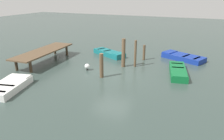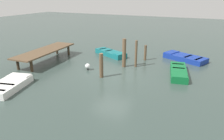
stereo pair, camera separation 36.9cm
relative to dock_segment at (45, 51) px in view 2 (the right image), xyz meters
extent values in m
plane|color=#33423D|center=(-0.51, -6.13, -0.85)|extent=(80.00, 80.00, 0.00)
cube|color=brown|center=(0.00, 0.00, 0.05)|extent=(6.02, 2.12, 0.10)
cylinder|color=#3C2E20|center=(2.33, 0.76, -0.42)|extent=(0.20, 0.20, 0.85)
cylinder|color=#3C2E20|center=(2.40, -0.47, -0.42)|extent=(0.20, 0.20, 0.85)
cylinder|color=#3C2E20|center=(-2.40, 0.47, -0.42)|extent=(0.20, 0.20, 0.85)
cylinder|color=#3C2E20|center=(-2.33, -0.76, -0.42)|extent=(0.20, 0.20, 0.85)
cube|color=silver|center=(-5.09, -1.68, -0.65)|extent=(3.09, 2.09, 0.40)
cube|color=#334772|center=(-5.09, -1.68, -0.51)|extent=(2.61, 1.68, 0.04)
cube|color=silver|center=(-4.01, -1.42, -0.42)|extent=(0.91, 1.43, 0.06)
cube|color=navy|center=(-5.29, -1.73, -0.47)|extent=(0.46, 1.16, 0.04)
cube|color=navy|center=(5.13, -10.13, -0.65)|extent=(2.66, 3.65, 0.40)
cube|color=silver|center=(5.13, -10.13, -0.51)|extent=(2.17, 3.07, 0.04)
cube|color=navy|center=(5.65, -8.93, -0.42)|extent=(1.48, 1.20, 0.06)
cube|color=#A4A49F|center=(5.02, -10.36, -0.47)|extent=(1.10, 0.63, 0.04)
cube|color=#A4A49F|center=(4.65, -11.20, -0.47)|extent=(1.10, 0.63, 0.04)
cube|color=#14666B|center=(3.84, -3.95, -0.65)|extent=(2.38, 3.38, 0.40)
cube|color=beige|center=(3.84, -3.95, -0.51)|extent=(1.95, 2.84, 0.04)
cube|color=#14666B|center=(3.28, -5.08, -0.42)|extent=(1.16, 1.06, 0.06)
cube|color=#9B9789|center=(3.95, -3.73, -0.47)|extent=(0.82, 0.54, 0.04)
cube|color=#9B9789|center=(4.34, -2.92, -0.47)|extent=(0.82, 0.54, 0.04)
cube|color=#0F602D|center=(1.43, -10.18, -0.65)|extent=(3.54, 1.68, 0.40)
cube|color=orange|center=(1.43, -10.18, -0.51)|extent=(2.99, 1.35, 0.04)
cube|color=#0F602D|center=(0.13, -10.44, -0.42)|extent=(0.92, 1.05, 0.06)
cube|color=#B06E1E|center=(1.68, -10.13, -0.47)|extent=(0.35, 0.82, 0.04)
cube|color=#B06E1E|center=(2.60, -9.95, -0.47)|extent=(0.35, 0.82, 0.04)
cylinder|color=brown|center=(3.74, -7.14, -0.22)|extent=(0.20, 0.20, 1.25)
cylinder|color=brown|center=(1.81, -7.00, 0.15)|extent=(0.18, 0.18, 2.00)
cylinder|color=brown|center=(1.43, -6.20, 0.21)|extent=(0.28, 0.28, 2.12)
cylinder|color=brown|center=(-1.19, -5.68, -0.04)|extent=(0.25, 0.25, 1.62)
cylinder|color=#262626|center=(-0.35, -4.12, -0.79)|extent=(0.16, 0.16, 0.12)
sphere|color=white|center=(-0.35, -4.12, -0.55)|extent=(0.36, 0.36, 0.36)
camera|label=1|loc=(-12.98, -11.56, 4.36)|focal=34.51mm
camera|label=2|loc=(-12.83, -11.89, 4.36)|focal=34.51mm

